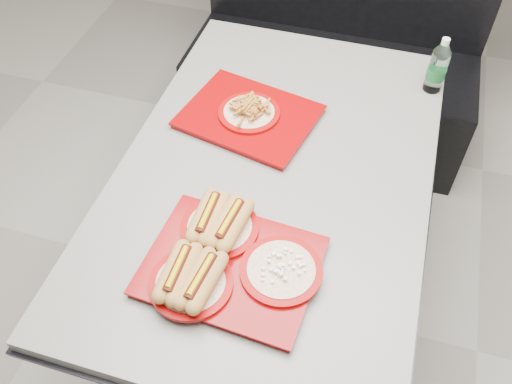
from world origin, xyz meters
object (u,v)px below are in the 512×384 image
(diner_table, at_px, (274,205))
(water_bottle, at_px, (438,68))
(booth_bench, at_px, (334,56))
(tray_near, at_px, (225,259))
(tray_far, at_px, (249,114))

(diner_table, xyz_separation_m, water_bottle, (0.41, 0.51, 0.25))
(booth_bench, distance_m, water_bottle, 0.83)
(booth_bench, bearing_deg, tray_near, -91.30)
(tray_near, height_order, water_bottle, water_bottle)
(tray_near, relative_size, water_bottle, 2.30)
(tray_near, bearing_deg, water_bottle, 62.99)
(diner_table, height_order, tray_near, tray_near)
(tray_near, height_order, tray_far, tray_near)
(booth_bench, distance_m, tray_near, 1.50)
(tray_near, bearing_deg, diner_table, 84.77)
(diner_table, bearing_deg, water_bottle, 51.18)
(diner_table, distance_m, water_bottle, 0.70)
(water_bottle, bearing_deg, tray_far, -149.39)
(diner_table, height_order, tray_far, tray_far)
(booth_bench, relative_size, water_bottle, 6.89)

